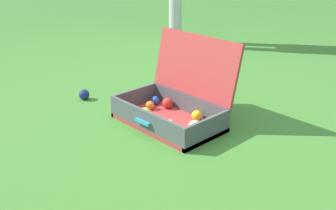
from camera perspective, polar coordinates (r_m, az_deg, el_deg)
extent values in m
plane|color=#3D7A2D|center=(2.36, 0.55, -1.82)|extent=(16.00, 16.00, 0.00)
cube|color=#B23838|center=(2.28, 0.00, -2.44)|extent=(0.61, 0.35, 0.03)
cube|color=#4C5156|center=(2.46, -4.72, 0.82)|extent=(0.02, 0.35, 0.13)
cube|color=#4C5156|center=(2.07, 5.63, -3.59)|extent=(0.02, 0.35, 0.13)
cube|color=#4C5156|center=(2.16, -3.23, -2.43)|extent=(0.57, 0.02, 0.13)
cube|color=#4C5156|center=(2.37, 2.94, -0.08)|extent=(0.57, 0.02, 0.13)
cube|color=#B23838|center=(2.32, 3.89, 5.68)|extent=(0.61, 0.10, 0.35)
cube|color=teal|center=(2.14, -3.66, -2.42)|extent=(0.11, 0.02, 0.02)
sphere|color=red|center=(2.18, -1.11, -2.63)|extent=(0.05, 0.05, 0.05)
sphere|color=#CCDB38|center=(2.26, -3.31, -1.30)|extent=(0.08, 0.08, 0.08)
sphere|color=blue|center=(2.48, -1.85, 0.68)|extent=(0.05, 0.05, 0.05)
sphere|color=#D1B784|center=(2.18, 0.35, -2.64)|extent=(0.04, 0.04, 0.04)
sphere|color=#D1B784|center=(2.12, 3.86, -3.10)|extent=(0.07, 0.07, 0.07)
sphere|color=yellow|center=(2.27, 4.13, -1.50)|extent=(0.06, 0.06, 0.06)
sphere|color=#CCDB38|center=(2.08, 1.92, -3.87)|extent=(0.05, 0.05, 0.05)
sphere|color=orange|center=(2.41, -2.58, -0.03)|extent=(0.05, 0.05, 0.05)
sphere|color=red|center=(2.42, -0.09, 0.28)|extent=(0.06, 0.06, 0.06)
sphere|color=navy|center=(2.68, -11.88, 1.48)|extent=(0.07, 0.07, 0.07)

